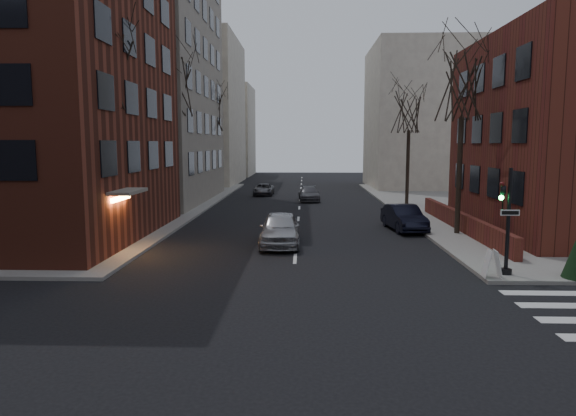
{
  "coord_description": "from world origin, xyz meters",
  "views": [
    {
      "loc": [
        0.41,
        -10.13,
        5.03
      ],
      "look_at": [
        -0.38,
        13.97,
        2.0
      ],
      "focal_mm": 32.0,
      "sensor_mm": 36.0,
      "label": 1
    }
  ],
  "objects_px": {
    "tree_left_b": "(173,87)",
    "streetlamp_near": "(168,156)",
    "car_lane_silver": "(280,229)",
    "tree_left_a": "(107,69)",
    "traffic_signal": "(506,228)",
    "tree_left_c": "(210,112)",
    "parked_sedan": "(404,218)",
    "car_lane_gray": "(309,194)",
    "car_lane_far": "(264,189)",
    "tree_right_a": "(463,87)",
    "streetlamp_far": "(220,151)",
    "tree_right_b": "(409,112)",
    "sandwich_board": "(492,264)"
  },
  "relations": [
    {
      "from": "tree_left_b",
      "to": "streetlamp_near",
      "type": "bearing_deg",
      "value": -81.47
    },
    {
      "from": "car_lane_silver",
      "to": "tree_left_a",
      "type": "bearing_deg",
      "value": -173.58
    },
    {
      "from": "tree_left_a",
      "to": "traffic_signal",
      "type": "bearing_deg",
      "value": -16.65
    },
    {
      "from": "tree_left_c",
      "to": "parked_sedan",
      "type": "relative_size",
      "value": 2.15
    },
    {
      "from": "streetlamp_near",
      "to": "car_lane_gray",
      "type": "relative_size",
      "value": 1.45
    },
    {
      "from": "tree_left_c",
      "to": "car_lane_far",
      "type": "height_order",
      "value": "tree_left_c"
    },
    {
      "from": "tree_left_b",
      "to": "tree_right_a",
      "type": "distance_m",
      "value": 19.35
    },
    {
      "from": "tree_right_a",
      "to": "streetlamp_far",
      "type": "height_order",
      "value": "tree_right_a"
    },
    {
      "from": "tree_left_b",
      "to": "parked_sedan",
      "type": "xyz_separation_m",
      "value": [
        15.0,
        -6.39,
        -8.17
      ]
    },
    {
      "from": "tree_right_a",
      "to": "car_lane_gray",
      "type": "distance_m",
      "value": 20.18
    },
    {
      "from": "tree_right_b",
      "to": "car_lane_silver",
      "type": "xyz_separation_m",
      "value": [
        -9.6,
        -17.02,
        -6.76
      ]
    },
    {
      "from": "traffic_signal",
      "to": "car_lane_gray",
      "type": "distance_m",
      "value": 26.98
    },
    {
      "from": "tree_left_a",
      "to": "tree_left_c",
      "type": "xyz_separation_m",
      "value": [
        0.0,
        26.0,
        -0.44
      ]
    },
    {
      "from": "tree_right_b",
      "to": "traffic_signal",
      "type": "bearing_deg",
      "value": -92.15
    },
    {
      "from": "traffic_signal",
      "to": "tree_right_a",
      "type": "relative_size",
      "value": 0.41
    },
    {
      "from": "parked_sedan",
      "to": "car_lane_far",
      "type": "xyz_separation_m",
      "value": [
        -9.82,
        20.3,
        -0.18
      ]
    },
    {
      "from": "tree_left_b",
      "to": "car_lane_gray",
      "type": "distance_m",
      "value": 15.54
    },
    {
      "from": "streetlamp_near",
      "to": "car_lane_silver",
      "type": "bearing_deg",
      "value": -43.47
    },
    {
      "from": "traffic_signal",
      "to": "car_lane_silver",
      "type": "distance_m",
      "value": 10.65
    },
    {
      "from": "tree_left_b",
      "to": "car_lane_gray",
      "type": "bearing_deg",
      "value": 43.11
    },
    {
      "from": "car_lane_far",
      "to": "sandwich_board",
      "type": "relative_size",
      "value": 3.93
    },
    {
      "from": "sandwich_board",
      "to": "tree_right_a",
      "type": "bearing_deg",
      "value": 85.62
    },
    {
      "from": "tree_right_a",
      "to": "car_lane_far",
      "type": "height_order",
      "value": "tree_right_a"
    },
    {
      "from": "tree_left_c",
      "to": "tree_right_b",
      "type": "distance_m",
      "value": 19.34
    },
    {
      "from": "car_lane_silver",
      "to": "car_lane_gray",
      "type": "relative_size",
      "value": 1.12
    },
    {
      "from": "parked_sedan",
      "to": "car_lane_gray",
      "type": "relative_size",
      "value": 1.04
    },
    {
      "from": "tree_right_a",
      "to": "parked_sedan",
      "type": "xyz_separation_m",
      "value": [
        -2.6,
        1.61,
        -7.28
      ]
    },
    {
      "from": "tree_right_a",
      "to": "car_lane_far",
      "type": "distance_m",
      "value": 26.27
    },
    {
      "from": "tree_right_b",
      "to": "car_lane_gray",
      "type": "xyz_separation_m",
      "value": [
        -8.0,
        2.99,
        -6.96
      ]
    },
    {
      "from": "parked_sedan",
      "to": "tree_right_a",
      "type": "bearing_deg",
      "value": -39.1
    },
    {
      "from": "streetlamp_far",
      "to": "tree_left_b",
      "type": "bearing_deg",
      "value": -92.15
    },
    {
      "from": "tree_left_a",
      "to": "tree_left_b",
      "type": "bearing_deg",
      "value": 90.0
    },
    {
      "from": "tree_left_c",
      "to": "parked_sedan",
      "type": "distance_m",
      "value": 26.34
    },
    {
      "from": "tree_left_b",
      "to": "tree_left_c",
      "type": "bearing_deg",
      "value": 90.0
    },
    {
      "from": "tree_left_b",
      "to": "car_lane_silver",
      "type": "height_order",
      "value": "tree_left_b"
    },
    {
      "from": "traffic_signal",
      "to": "tree_right_a",
      "type": "distance_m",
      "value": 10.92
    },
    {
      "from": "tree_left_a",
      "to": "tree_right_a",
      "type": "height_order",
      "value": "tree_left_a"
    },
    {
      "from": "tree_left_c",
      "to": "streetlamp_near",
      "type": "xyz_separation_m",
      "value": [
        0.6,
        -18.0,
        -3.79
      ]
    },
    {
      "from": "streetlamp_far",
      "to": "car_lane_far",
      "type": "relative_size",
      "value": 1.55
    },
    {
      "from": "sandwich_board",
      "to": "tree_left_c",
      "type": "bearing_deg",
      "value": 121.66
    },
    {
      "from": "parked_sedan",
      "to": "traffic_signal",
      "type": "bearing_deg",
      "value": -87.99
    },
    {
      "from": "streetlamp_near",
      "to": "sandwich_board",
      "type": "bearing_deg",
      "value": -41.05
    },
    {
      "from": "traffic_signal",
      "to": "streetlamp_far",
      "type": "xyz_separation_m",
      "value": [
        -16.14,
        33.01,
        2.33
      ]
    },
    {
      "from": "tree_left_b",
      "to": "parked_sedan",
      "type": "distance_m",
      "value": 18.23
    },
    {
      "from": "car_lane_gray",
      "to": "car_lane_far",
      "type": "distance_m",
      "value": 6.61
    },
    {
      "from": "streetlamp_near",
      "to": "sandwich_board",
      "type": "distance_m",
      "value": 20.86
    },
    {
      "from": "streetlamp_near",
      "to": "tree_left_a",
      "type": "bearing_deg",
      "value": -94.29
    },
    {
      "from": "tree_right_a",
      "to": "car_lane_far",
      "type": "bearing_deg",
      "value": 119.54
    },
    {
      "from": "tree_left_a",
      "to": "car_lane_far",
      "type": "relative_size",
      "value": 2.54
    },
    {
      "from": "tree_right_b",
      "to": "car_lane_far",
      "type": "relative_size",
      "value": 2.27
    }
  ]
}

